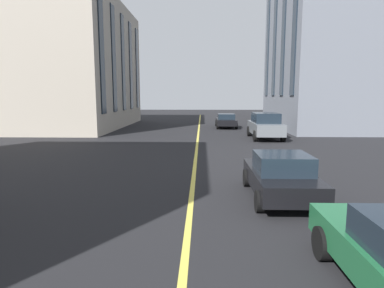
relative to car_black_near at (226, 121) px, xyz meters
name	(u,v)px	position (x,y,z in m)	size (l,w,h in m)	color
lane_centre_line	(195,168)	(-18.27, 2.64, -0.70)	(80.00, 0.16, 0.01)	#D8C64C
car_black_near	(226,121)	(0.00, 0.00, 0.00)	(4.40, 1.95, 1.37)	black
car_grey_parked_a	(265,125)	(-8.19, -2.26, 0.27)	(4.70, 2.14, 1.88)	slate
car_black_oncoming	(281,176)	(-22.38, -0.07, 0.00)	(3.90, 1.89, 1.40)	black
building_left_near	(53,66)	(0.67, 17.12, 5.32)	(17.36, 14.09, 12.04)	#A89E8E
building_right_near	(356,7)	(-0.01, -11.78, 10.47)	(14.24, 13.96, 22.34)	slate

